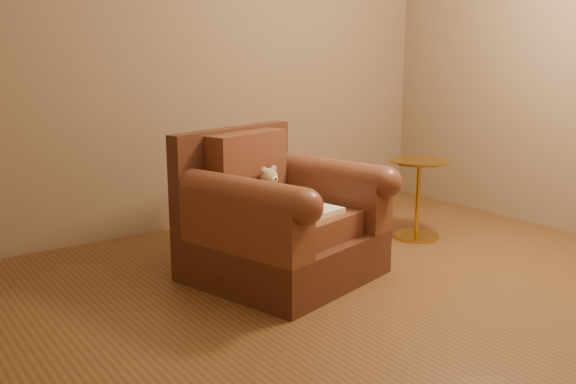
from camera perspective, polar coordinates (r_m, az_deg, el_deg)
floor at (r=3.50m, az=9.63°, el=-9.71°), size 4.00×4.00×0.00m
armchair at (r=3.76m, az=-0.91°, el=-2.63°), size 1.16×1.12×0.85m
teddy_bear at (r=3.80m, az=-1.49°, el=0.13°), size 0.18×0.20×0.24m
guidebook at (r=3.60m, az=1.88°, el=-1.83°), size 0.41×0.29×0.03m
side_table at (r=4.61m, az=11.46°, el=-0.38°), size 0.40×0.40×0.56m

